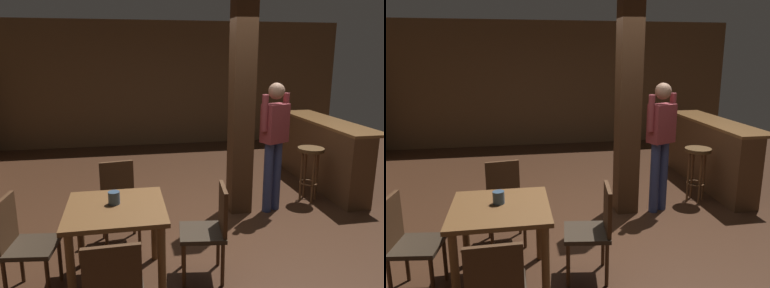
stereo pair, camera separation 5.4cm
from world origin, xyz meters
TOP-DOWN VIEW (x-y plane):
  - ground_plane at (0.00, 0.00)m, footprint 10.80×10.80m
  - wall_back at (0.00, 4.50)m, footprint 8.00×0.10m
  - pillar at (0.35, 0.43)m, footprint 0.28×0.28m
  - dining_table at (-1.25, -0.98)m, footprint 0.87×0.87m
  - chair_north at (-1.23, -0.14)m, footprint 0.47×0.47m
  - chair_east at (-0.39, -1.02)m, footprint 0.47×0.47m
  - chair_west at (-2.05, -0.99)m, footprint 0.47×0.47m
  - napkin_cup at (-1.26, -0.92)m, footprint 0.10×0.10m
  - standing_person at (0.78, 0.34)m, footprint 0.46×0.32m
  - bar_counter at (1.95, 1.22)m, footprint 0.56×2.30m
  - bar_stool_near at (1.44, 0.57)m, footprint 0.37×0.37m

SIDE VIEW (x-z plane):
  - ground_plane at x=0.00m, z-range 0.00..0.00m
  - chair_north at x=-1.23m, z-range 0.06..0.95m
  - chair_east at x=-0.39m, z-range 0.06..0.95m
  - chair_west at x=-2.05m, z-range 0.06..0.95m
  - bar_counter at x=1.95m, z-range 0.01..1.05m
  - bar_stool_near at x=1.44m, z-range 0.20..0.98m
  - dining_table at x=-1.25m, z-range 0.24..1.00m
  - napkin_cup at x=-1.26m, z-range 0.76..0.87m
  - standing_person at x=0.78m, z-range 0.14..1.86m
  - wall_back at x=0.00m, z-range 0.00..2.80m
  - pillar at x=0.35m, z-range 0.00..2.80m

